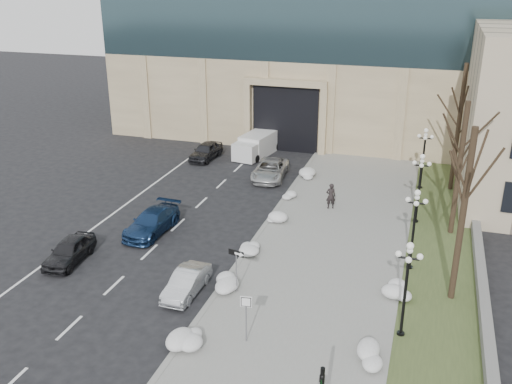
% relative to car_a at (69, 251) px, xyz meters
% --- Properties ---
extents(ground, '(160.00, 160.00, 0.00)m').
position_rel_car_a_xyz_m(ground, '(10.26, -7.62, -0.69)').
color(ground, black).
rests_on(ground, ground).
extents(sidewalk, '(9.00, 40.00, 0.12)m').
position_rel_car_a_xyz_m(sidewalk, '(13.76, 6.38, -0.63)').
color(sidewalk, gray).
rests_on(sidewalk, ground).
extents(curb, '(0.30, 40.00, 0.14)m').
position_rel_car_a_xyz_m(curb, '(9.26, 6.38, -0.62)').
color(curb, gray).
rests_on(curb, ground).
extents(grass_strip, '(4.00, 40.00, 0.10)m').
position_rel_car_a_xyz_m(grass_strip, '(20.26, 6.38, -0.64)').
color(grass_strip, '#3C4924').
rests_on(grass_strip, ground).
extents(stone_wall, '(0.50, 30.00, 0.70)m').
position_rel_car_a_xyz_m(stone_wall, '(22.26, 8.38, -0.34)').
color(stone_wall, slate).
rests_on(stone_wall, ground).
extents(car_a, '(1.94, 4.15, 1.38)m').
position_rel_car_a_xyz_m(car_a, '(0.00, 0.00, 0.00)').
color(car_a, black).
rests_on(car_a, ground).
extents(car_b, '(1.37, 3.79, 1.24)m').
position_rel_car_a_xyz_m(car_b, '(7.76, -1.14, -0.07)').
color(car_b, '#B8BCC1').
rests_on(car_b, ground).
extents(car_c, '(2.26, 5.03, 1.43)m').
position_rel_car_a_xyz_m(car_c, '(2.69, 4.90, 0.03)').
color(car_c, navy).
rests_on(car_c, ground).
extents(car_d, '(2.79, 5.35, 1.44)m').
position_rel_car_a_xyz_m(car_d, '(7.03, 16.81, 0.03)').
color(car_d, '#BBBBBB').
rests_on(car_d, ground).
extents(car_e, '(2.01, 4.42, 1.47)m').
position_rel_car_a_xyz_m(car_e, '(0.29, 19.82, 0.05)').
color(car_e, '#29292D').
rests_on(car_e, ground).
extents(pedestrian, '(0.78, 0.66, 1.83)m').
position_rel_car_a_xyz_m(pedestrian, '(12.80, 11.89, 0.34)').
color(pedestrian, black).
rests_on(pedestrian, sidewalk).
extents(box_truck, '(3.04, 6.31, 1.92)m').
position_rel_car_a_xyz_m(box_truck, '(4.23, 22.47, 0.24)').
color(box_truck, silver).
rests_on(box_truck, ground).
extents(one_way_sign, '(0.92, 0.37, 2.49)m').
position_rel_car_a_xyz_m(one_way_sign, '(10.37, -0.46, 1.37)').
color(one_way_sign, slate).
rests_on(one_way_sign, ground).
extents(keep_sign, '(0.52, 0.13, 2.40)m').
position_rel_car_a_xyz_m(keep_sign, '(12.02, -4.22, 1.08)').
color(keep_sign, slate).
rests_on(keep_sign, ground).
extents(snow_clump_b, '(1.10, 1.60, 0.36)m').
position_rel_car_a_xyz_m(snow_clump_b, '(9.72, -5.33, -0.39)').
color(snow_clump_b, silver).
rests_on(snow_clump_b, sidewalk).
extents(snow_clump_c, '(1.10, 1.60, 0.36)m').
position_rel_car_a_xyz_m(snow_clump_c, '(9.56, -0.28, -0.39)').
color(snow_clump_c, silver).
rests_on(snow_clump_c, sidewalk).
extents(snow_clump_d, '(1.10, 1.60, 0.36)m').
position_rel_car_a_xyz_m(snow_clump_d, '(9.39, 3.85, -0.39)').
color(snow_clump_d, silver).
rests_on(snow_clump_d, sidewalk).
extents(snow_clump_e, '(1.10, 1.60, 0.36)m').
position_rel_car_a_xyz_m(snow_clump_e, '(9.63, 8.76, -0.39)').
color(snow_clump_e, silver).
rests_on(snow_clump_e, sidewalk).
extents(snow_clump_f, '(1.10, 1.60, 0.36)m').
position_rel_car_a_xyz_m(snow_clump_f, '(9.80, 12.63, -0.39)').
color(snow_clump_f, silver).
rests_on(snow_clump_f, sidewalk).
extents(snow_clump_g, '(1.10, 1.60, 0.36)m').
position_rel_car_a_xyz_m(snow_clump_g, '(9.85, 17.25, -0.39)').
color(snow_clump_g, silver).
rests_on(snow_clump_g, sidewalk).
extents(snow_clump_h, '(1.10, 1.60, 0.36)m').
position_rel_car_a_xyz_m(snow_clump_h, '(17.71, -4.09, -0.39)').
color(snow_clump_h, silver).
rests_on(snow_clump_h, sidewalk).
extents(snow_clump_i, '(1.10, 1.60, 0.36)m').
position_rel_car_a_xyz_m(snow_clump_i, '(18.12, 1.85, -0.39)').
color(snow_clump_i, silver).
rests_on(snow_clump_i, sidewalk).
extents(lamppost_a, '(1.18, 1.18, 4.76)m').
position_rel_car_a_xyz_m(lamppost_a, '(18.56, -1.62, 2.39)').
color(lamppost_a, black).
rests_on(lamppost_a, ground).
extents(lamppost_b, '(1.18, 1.18, 4.76)m').
position_rel_car_a_xyz_m(lamppost_b, '(18.56, 4.88, 2.39)').
color(lamppost_b, black).
rests_on(lamppost_b, ground).
extents(lamppost_c, '(1.18, 1.18, 4.76)m').
position_rel_car_a_xyz_m(lamppost_c, '(18.56, 11.38, 2.39)').
color(lamppost_c, black).
rests_on(lamppost_c, ground).
extents(lamppost_d, '(1.18, 1.18, 4.76)m').
position_rel_car_a_xyz_m(lamppost_d, '(18.56, 17.88, 2.39)').
color(lamppost_d, black).
rests_on(lamppost_d, ground).
extents(tree_near, '(3.20, 3.20, 9.00)m').
position_rel_car_a_xyz_m(tree_near, '(20.76, 2.38, 5.14)').
color(tree_near, black).
rests_on(tree_near, ground).
extents(tree_mid, '(3.20, 3.20, 8.50)m').
position_rel_car_a_xyz_m(tree_mid, '(20.76, 10.38, 4.82)').
color(tree_mid, black).
rests_on(tree_mid, ground).
extents(tree_far, '(3.20, 3.20, 9.50)m').
position_rel_car_a_xyz_m(tree_far, '(20.76, 18.38, 5.46)').
color(tree_far, black).
rests_on(tree_far, ground).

